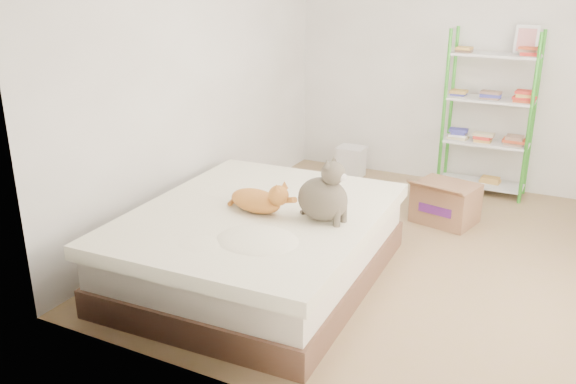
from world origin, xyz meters
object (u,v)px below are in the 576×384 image
Objects in this scene: grey_cat at (323,190)px; white_bin at (351,161)px; bed at (258,245)px; cardboard_box at (446,203)px; orange_cat at (256,198)px; shelf_unit at (489,114)px.

grey_cat is 2.76m from white_bin.
white_bin is at bearing 22.27° from grey_cat.
bed is 2.03m from cardboard_box.
bed reaches higher than white_bin.
orange_cat is at bearing 103.54° from grey_cat.
orange_cat is 3.02m from shelf_unit.
shelf_unit is 2.82× the size of cardboard_box.
orange_cat is 1.13× the size of grey_cat.
cardboard_box is 1.78× the size of white_bin.
orange_cat is 0.30× the size of shelf_unit.
cardboard_box is at bearing 58.07° from bed.
shelf_unit reaches higher than grey_cat.
cardboard_box is (1.01, 1.77, -0.08)m from bed.
bed is at bearing -112.60° from shelf_unit.
bed is 3.60× the size of cardboard_box.
orange_cat reaches higher than bed.
cardboard_box is (0.51, 1.70, -0.59)m from grey_cat.
grey_cat is (0.51, 0.07, 0.12)m from orange_cat.
cardboard_box reaches higher than white_bin.
shelf_unit reaches higher than orange_cat.
grey_cat is at bearing -94.08° from cardboard_box.
shelf_unit is at bearing -8.23° from grey_cat.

